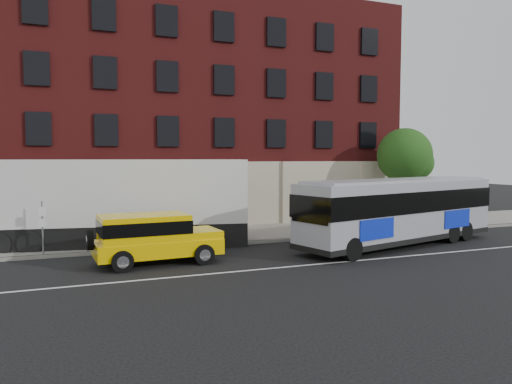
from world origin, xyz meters
name	(u,v)px	position (x,y,z in m)	size (l,w,h in m)	color
ground	(277,271)	(0.00, 0.00, 0.00)	(120.00, 120.00, 0.00)	black
sidewalk	(211,235)	(0.00, 9.00, 0.07)	(60.00, 6.00, 0.15)	gray
kerb	(228,244)	(0.00, 6.00, 0.07)	(60.00, 0.25, 0.15)	gray
lane_line	(272,268)	(0.00, 0.50, 0.01)	(60.00, 0.12, 0.01)	silver
building	(178,112)	(-0.01, 16.92, 7.58)	(30.00, 12.10, 15.00)	maroon
sign_pole	(42,225)	(-8.50, 6.15, 1.45)	(0.30, 0.20, 2.50)	gray
street_tree	(405,157)	(13.54, 9.48, 4.41)	(3.60, 3.60, 6.20)	#3E2E1F
city_bus	(400,209)	(7.97, 2.82, 1.84)	(12.44, 5.60, 3.34)	#9797A0
yellow_suv	(152,236)	(-4.25, 3.10, 1.18)	(5.47, 2.60, 2.06)	#FFCD00
shipping_container	(113,204)	(-5.36, 7.60, 2.13)	(13.15, 4.82, 4.30)	black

